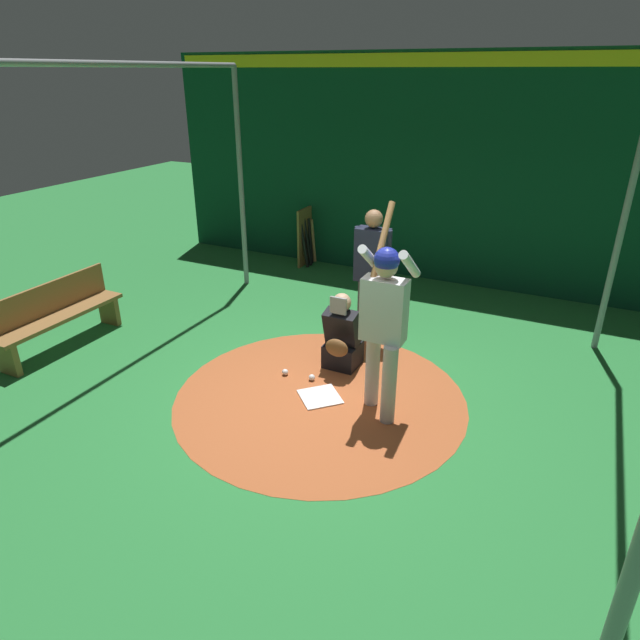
% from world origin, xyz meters
% --- Properties ---
extents(ground_plane, '(25.84, 25.84, 0.00)m').
position_xyz_m(ground_plane, '(0.00, 0.00, 0.00)').
color(ground_plane, '#287A38').
extents(dirt_circle, '(3.22, 3.22, 0.01)m').
position_xyz_m(dirt_circle, '(0.00, 0.00, 0.00)').
color(dirt_circle, '#AD562D').
rests_on(dirt_circle, ground).
extents(home_plate, '(0.59, 0.59, 0.01)m').
position_xyz_m(home_plate, '(0.00, 0.00, 0.01)').
color(home_plate, white).
rests_on(home_plate, dirt_circle).
extents(batter, '(0.68, 0.49, 2.15)m').
position_xyz_m(batter, '(-0.04, 0.68, 1.11)').
color(batter, '#BCBCC0').
rests_on(batter, ground).
extents(catcher, '(0.58, 0.40, 0.97)m').
position_xyz_m(catcher, '(-0.75, -0.07, 0.38)').
color(catcher, black).
rests_on(catcher, ground).
extents(umpire, '(0.22, 0.49, 1.78)m').
position_xyz_m(umpire, '(-1.56, -0.03, 1.00)').
color(umpire, '#4C4C51').
rests_on(umpire, ground).
extents(back_wall, '(0.22, 9.84, 3.61)m').
position_xyz_m(back_wall, '(-4.35, 0.00, 1.82)').
color(back_wall, '#0C3D26').
rests_on(back_wall, ground).
extents(cage_frame, '(5.45, 5.49, 3.41)m').
position_xyz_m(cage_frame, '(0.00, 0.00, 2.33)').
color(cage_frame, gray).
rests_on(cage_frame, ground).
extents(bat_rack, '(0.70, 0.21, 1.05)m').
position_xyz_m(bat_rack, '(-4.10, -2.25, 0.49)').
color(bat_rack, olive).
rests_on(bat_rack, ground).
extents(bench, '(1.83, 0.36, 0.85)m').
position_xyz_m(bench, '(0.35, -3.62, 0.45)').
color(bench, olive).
rests_on(bench, ground).
extents(baseball_0, '(0.07, 0.07, 0.07)m').
position_xyz_m(baseball_0, '(-0.29, -0.25, 0.04)').
color(baseball_0, white).
rests_on(baseball_0, dirt_circle).
extents(baseball_1, '(0.07, 0.07, 0.07)m').
position_xyz_m(baseball_1, '(-0.26, -0.59, 0.04)').
color(baseball_1, white).
rests_on(baseball_1, dirt_circle).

